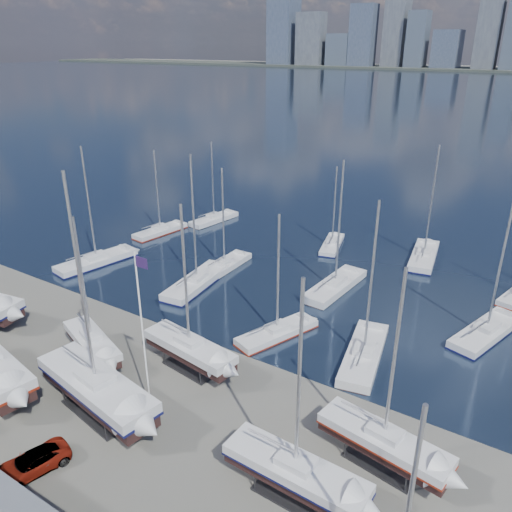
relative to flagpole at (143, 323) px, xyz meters
The scene contains 19 objects.
ground 7.83m from the flagpole, behind, with size 1400.00×1400.00×0.00m, color #605E59.
sailboat_cradle_2 10.88m from the flagpole, 166.98° to the left, with size 8.62×5.07×13.77m.
sailboat_cradle_3 6.87m from the flagpole, 144.37° to the right, with size 12.37×5.24×19.11m.
sailboat_cradle_4 8.30m from the flagpole, 98.29° to the left, with size 9.51×3.80×15.16m.
sailboat_cradle_5 14.62m from the flagpole, ahead, with size 9.59×2.98×15.41m.
sailboat_cradle_6 18.59m from the flagpole, 13.91° to the left, with size 9.39×3.96×14.81m.
sailboat_moored_0 31.49m from the flagpole, 146.52° to the left, with size 4.97×11.11×16.05m.
sailboat_moored_1 40.52m from the flagpole, 131.42° to the left, with size 3.75×9.10×13.21m.
sailboat_moored_2 45.41m from the flagpole, 120.55° to the left, with size 3.80×9.16×13.41m.
sailboat_moored_3 22.98m from the flagpole, 119.18° to the left, with size 4.27×11.24×16.40m.
sailboat_moored_4 27.87m from the flagpole, 113.39° to the left, with size 2.67×9.07×13.64m.
sailboat_moored_5 39.49m from the flagpole, 93.18° to the left, with size 4.18×8.38×12.06m.
sailboat_moored_6 16.57m from the flagpole, 78.30° to the left, with size 5.40×9.13×13.19m.
sailboat_moored_7 28.05m from the flagpole, 82.23° to the left, with size 3.76×10.77×15.97m.
sailboat_moored_8 43.11m from the flagpole, 76.46° to the left, with size 4.53×10.94×15.86m.
sailboat_moored_9 20.69m from the flagpole, 53.13° to the left, with size 4.82×10.79×15.74m.
sailboat_moored_10 33.45m from the flagpole, 51.48° to the left, with size 5.72×10.63×15.31m.
car_c 11.59m from the flagpole, 105.58° to the right, with size 2.26×4.90×1.36m, color gray.
flagpole is the anchor object (origin of this frame).
Camera 1 is at (24.07, -32.07, 26.52)m, focal length 35.00 mm.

